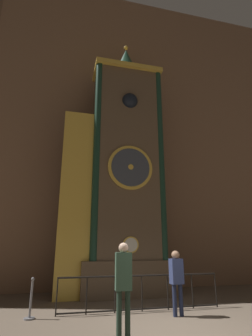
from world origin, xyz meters
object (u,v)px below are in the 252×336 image
(visitor_far, at_px, (177,276))
(stanchion_post, at_px, (30,305))
(clock_tower, at_px, (117,175))
(visitor_near, at_px, (123,278))

(visitor_far, relative_size, stanchion_post, 1.67)
(clock_tower, xyz_separation_m, stanchion_post, (-2.74, -2.52, -4.27))
(visitor_near, height_order, visitor_far, visitor_near)
(clock_tower, distance_m, stanchion_post, 5.66)
(clock_tower, bearing_deg, visitor_far, -72.27)
(clock_tower, distance_m, visitor_near, 5.69)
(visitor_near, relative_size, visitor_far, 1.12)
(visitor_near, distance_m, stanchion_post, 2.87)
(clock_tower, xyz_separation_m, visitor_far, (1.01, -3.16, -3.59))
(visitor_far, distance_m, stanchion_post, 3.86)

